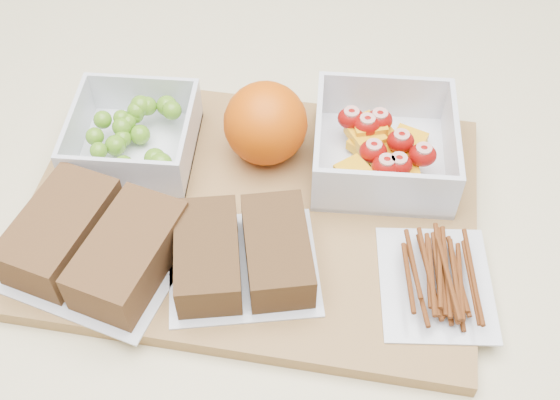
# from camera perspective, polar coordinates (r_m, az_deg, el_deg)

# --- Properties ---
(cutting_board) EXTENTS (0.45, 0.34, 0.02)m
(cutting_board) POSITION_cam_1_polar(r_m,az_deg,el_deg) (0.67, -2.27, -0.92)
(cutting_board) COLOR olive
(cutting_board) RESTS_ON counter
(grape_container) EXTENTS (0.12, 0.12, 0.05)m
(grape_container) POSITION_cam_1_polar(r_m,az_deg,el_deg) (0.71, -11.70, 5.09)
(grape_container) COLOR silver
(grape_container) RESTS_ON cutting_board
(fruit_container) EXTENTS (0.13, 0.13, 0.06)m
(fruit_container) POSITION_cam_1_polar(r_m,az_deg,el_deg) (0.69, 8.36, 4.20)
(fruit_container) COLOR silver
(fruit_container) RESTS_ON cutting_board
(orange) EXTENTS (0.08, 0.08, 0.08)m
(orange) POSITION_cam_1_polar(r_m,az_deg,el_deg) (0.68, -1.19, 6.25)
(orange) COLOR #D75105
(orange) RESTS_ON cutting_board
(sandwich_bag_left) EXTENTS (0.18, 0.17, 0.04)m
(sandwich_bag_left) POSITION_cam_1_polar(r_m,az_deg,el_deg) (0.63, -14.80, -3.43)
(sandwich_bag_left) COLOR silver
(sandwich_bag_left) RESTS_ON cutting_board
(sandwich_bag_center) EXTENTS (0.15, 0.14, 0.04)m
(sandwich_bag_center) POSITION_cam_1_polar(r_m,az_deg,el_deg) (0.61, -3.06, -4.38)
(sandwich_bag_center) COLOR silver
(sandwich_bag_center) RESTS_ON cutting_board
(pretzel_bag) EXTENTS (0.10, 0.12, 0.03)m
(pretzel_bag) POSITION_cam_1_polar(r_m,az_deg,el_deg) (0.62, 12.71, -6.05)
(pretzel_bag) COLOR silver
(pretzel_bag) RESTS_ON cutting_board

